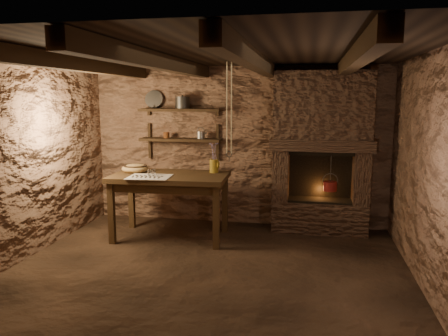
% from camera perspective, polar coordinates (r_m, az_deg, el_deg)
% --- Properties ---
extents(floor, '(4.50, 4.50, 0.00)m').
position_cam_1_polar(floor, '(5.06, -2.16, -13.31)').
color(floor, black).
rests_on(floor, ground).
extents(back_wall, '(4.50, 0.04, 2.40)m').
position_cam_1_polar(back_wall, '(6.68, 1.75, 2.87)').
color(back_wall, '#523426').
rests_on(back_wall, floor).
extents(front_wall, '(4.50, 0.04, 2.40)m').
position_cam_1_polar(front_wall, '(2.87, -11.64, -5.93)').
color(front_wall, '#523426').
rests_on(front_wall, floor).
extents(left_wall, '(0.04, 4.00, 2.40)m').
position_cam_1_polar(left_wall, '(5.69, -24.86, 0.90)').
color(left_wall, '#523426').
rests_on(left_wall, floor).
extents(right_wall, '(0.04, 4.00, 2.40)m').
position_cam_1_polar(right_wall, '(4.75, 25.18, -0.62)').
color(right_wall, '#523426').
rests_on(right_wall, floor).
extents(ceiling, '(4.50, 4.00, 0.04)m').
position_cam_1_polar(ceiling, '(4.70, -2.34, 14.84)').
color(ceiling, black).
rests_on(ceiling, back_wall).
extents(beam_far_left, '(0.14, 3.95, 0.16)m').
position_cam_1_polar(beam_far_left, '(5.25, -18.89, 12.79)').
color(beam_far_left, black).
rests_on(beam_far_left, ceiling).
extents(beam_mid_left, '(0.14, 3.95, 0.16)m').
position_cam_1_polar(beam_mid_left, '(4.83, -8.28, 13.53)').
color(beam_mid_left, black).
rests_on(beam_mid_left, ceiling).
extents(beam_mid_right, '(0.14, 3.95, 0.16)m').
position_cam_1_polar(beam_mid_right, '(4.60, 3.91, 13.82)').
color(beam_mid_right, black).
rests_on(beam_mid_right, ceiling).
extents(beam_far_right, '(0.14, 3.95, 0.16)m').
position_cam_1_polar(beam_far_right, '(4.58, 16.78, 13.48)').
color(beam_far_right, black).
rests_on(beam_far_right, ceiling).
extents(shelf_lower, '(1.25, 0.30, 0.04)m').
position_cam_1_polar(shelf_lower, '(6.71, -5.67, 3.71)').
color(shelf_lower, black).
rests_on(shelf_lower, back_wall).
extents(shelf_upper, '(1.25, 0.30, 0.04)m').
position_cam_1_polar(shelf_upper, '(6.68, -5.73, 7.56)').
color(shelf_upper, black).
rests_on(shelf_upper, back_wall).
extents(hearth, '(1.43, 0.51, 2.30)m').
position_cam_1_polar(hearth, '(6.36, 12.60, 2.56)').
color(hearth, '#3C281E').
rests_on(hearth, floor).
extents(work_table, '(1.60, 0.96, 0.90)m').
position_cam_1_polar(work_table, '(6.10, -7.00, -4.66)').
color(work_table, '#382513').
rests_on(work_table, floor).
extents(linen_cloth, '(0.58, 0.49, 0.01)m').
position_cam_1_polar(linen_cloth, '(5.85, -9.71, -1.15)').
color(linen_cloth, beige).
rests_on(linen_cloth, work_table).
extents(pewter_cutlery_row, '(0.47, 0.21, 0.01)m').
position_cam_1_polar(pewter_cutlery_row, '(5.83, -9.77, -1.08)').
color(pewter_cutlery_row, gray).
rests_on(pewter_cutlery_row, linen_cloth).
extents(drinking_glasses, '(0.18, 0.05, 0.07)m').
position_cam_1_polar(drinking_glasses, '(5.93, -9.19, -0.60)').
color(drinking_glasses, white).
rests_on(drinking_glasses, linen_cloth).
extents(stoneware_jug, '(0.15, 0.15, 0.43)m').
position_cam_1_polar(stoneware_jug, '(6.09, -1.30, 1.10)').
color(stoneware_jug, olive).
rests_on(stoneware_jug, work_table).
extents(wooden_bowl, '(0.45, 0.45, 0.13)m').
position_cam_1_polar(wooden_bowl, '(6.31, -11.51, -0.07)').
color(wooden_bowl, olive).
rests_on(wooden_bowl, work_table).
extents(iron_stockpot, '(0.23, 0.23, 0.16)m').
position_cam_1_polar(iron_stockpot, '(6.67, -5.45, 8.42)').
color(iron_stockpot, '#2D2B28').
rests_on(iron_stockpot, shelf_upper).
extents(tin_pan, '(0.29, 0.14, 0.28)m').
position_cam_1_polar(tin_pan, '(6.91, -9.13, 8.86)').
color(tin_pan, gray).
rests_on(tin_pan, shelf_upper).
extents(small_kettle, '(0.19, 0.17, 0.17)m').
position_cam_1_polar(small_kettle, '(6.62, -3.06, 4.32)').
color(small_kettle, gray).
rests_on(small_kettle, shelf_lower).
extents(rusty_tin, '(0.11, 0.11, 0.09)m').
position_cam_1_polar(rusty_tin, '(6.77, -7.53, 4.28)').
color(rusty_tin, '#502510').
rests_on(rusty_tin, shelf_lower).
extents(red_pot, '(0.23, 0.23, 0.54)m').
position_cam_1_polar(red_pot, '(6.40, 13.69, -2.23)').
color(red_pot, maroon).
rests_on(red_pot, hearth).
extents(hanging_ropes, '(0.08, 0.08, 1.20)m').
position_cam_1_polar(hanging_ropes, '(5.69, 0.69, 7.82)').
color(hanging_ropes, beige).
rests_on(hanging_ropes, ceiling).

